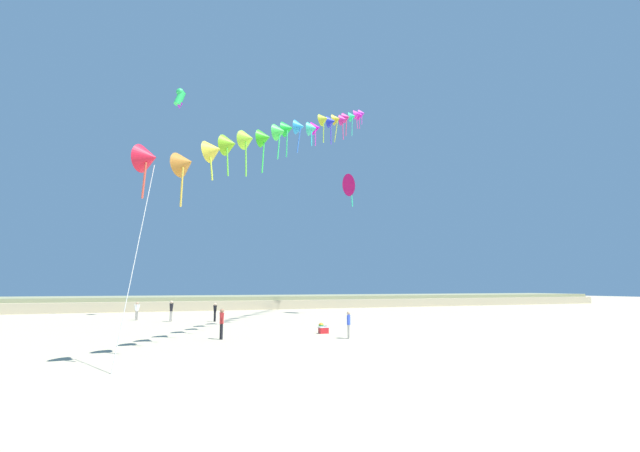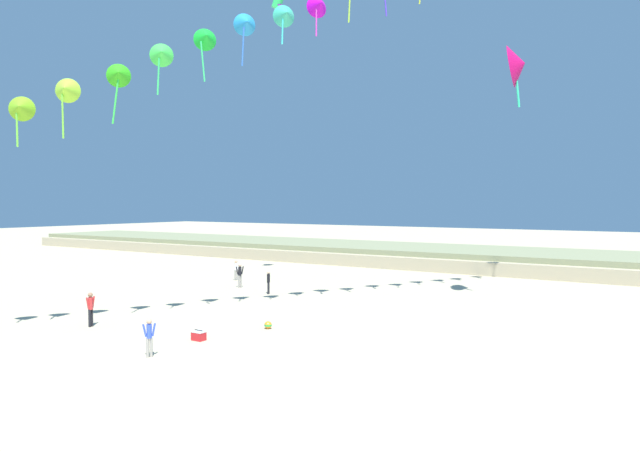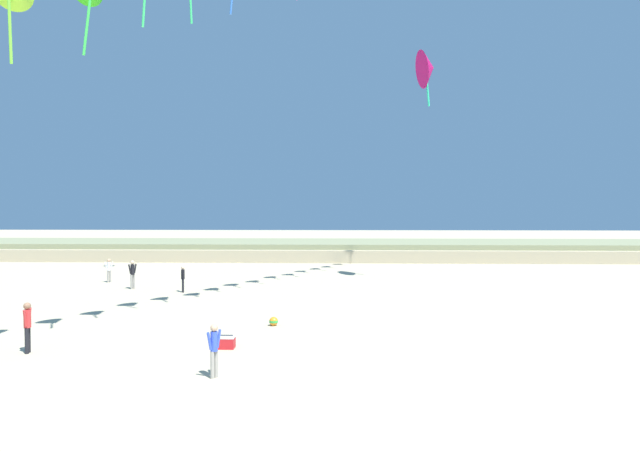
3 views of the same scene
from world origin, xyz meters
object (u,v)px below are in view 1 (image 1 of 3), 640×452
object	(u,v)px
person_far_left	(137,310)
beach_ball	(321,325)
person_mid_center	(349,323)
beach_cooler	(323,330)
large_kite_mid_trail	(180,98)
person_near_right	(215,311)
large_kite_low_lead	(352,185)
person_far_right	(171,310)
person_near_left	(222,322)

from	to	relation	value
person_far_left	beach_ball	world-z (taller)	person_far_left
person_mid_center	beach_cooler	size ratio (longest dim) A/B	2.62
large_kite_mid_trail	beach_cooler	size ratio (longest dim) A/B	3.70
person_near_right	beach_ball	xyz separation A→B (m)	(6.36, -8.27, -0.71)
person_near_right	person_far_left	xyz separation A→B (m)	(-6.18, 3.90, 0.02)
person_mid_center	beach_ball	size ratio (longest dim) A/B	4.18
person_far_left	beach_cooler	size ratio (longest dim) A/B	2.72
person_mid_center	large_kite_low_lead	xyz separation A→B (m)	(9.24, 19.11, 13.10)
large_kite_mid_trail	person_far_right	bearing A→B (deg)	-89.93
person_mid_center	person_far_left	world-z (taller)	person_far_left
person_mid_center	large_kite_mid_trail	size ratio (longest dim) A/B	0.71
person_near_left	person_far_right	bearing A→B (deg)	99.29
person_mid_center	large_kite_mid_trail	world-z (taller)	large_kite_mid_trail
person_near_right	large_kite_low_lead	bearing A→B (deg)	16.43
person_far_right	person_mid_center	bearing A→B (deg)	-60.53
person_mid_center	beach_ball	distance (m)	6.57
person_near_right	person_near_left	bearing A→B (deg)	-95.47
person_near_right	beach_cooler	bearing A→B (deg)	-66.08
large_kite_low_lead	beach_ball	size ratio (longest dim) A/B	10.24
large_kite_low_lead	beach_ball	bearing A→B (deg)	-123.70
person_far_right	large_kite_low_lead	xyz separation A→B (m)	(18.22, 3.21, 12.97)
person_mid_center	person_far_left	distance (m)	22.03
person_near_left	beach_ball	world-z (taller)	person_near_left
large_kite_low_lead	beach_ball	distance (m)	20.51
person_far_right	beach_ball	xyz separation A→B (m)	(9.80, -9.42, -0.82)
person_near_left	person_mid_center	size ratio (longest dim) A/B	1.11
person_near_right	person_far_right	distance (m)	3.63
person_far_right	beach_ball	world-z (taller)	person_far_right
beach_cooler	person_mid_center	bearing A→B (deg)	-83.48
person_near_right	beach_cooler	world-z (taller)	person_near_right
large_kite_mid_trail	beach_ball	bearing A→B (deg)	-55.26
person_near_right	beach_cooler	size ratio (longest dim) A/B	2.67
beach_ball	person_far_left	bearing A→B (deg)	135.86
large_kite_mid_trail	large_kite_low_lead	bearing A→B (deg)	-4.73
person_far_right	beach_cooler	size ratio (longest dim) A/B	3.00
person_far_right	large_kite_mid_trail	world-z (taller)	large_kite_mid_trail
person_near_right	person_mid_center	distance (m)	15.76
person_mid_center	person_far_right	world-z (taller)	person_far_right
person_mid_center	person_far_left	bearing A→B (deg)	122.16
person_far_right	large_kite_mid_trail	size ratio (longest dim) A/B	0.81
person_far_left	large_kite_mid_trail	world-z (taller)	large_kite_mid_trail
person_near_left	beach_cooler	world-z (taller)	person_near_left
person_near_left	person_mid_center	distance (m)	7.10
person_near_right	large_kite_low_lead	size ratio (longest dim) A/B	0.42
beach_ball	large_kite_low_lead	bearing A→B (deg)	56.30
large_kite_low_lead	large_kite_mid_trail	xyz separation A→B (m)	(-18.23, 1.51, 7.74)
person_mid_center	beach_ball	xyz separation A→B (m)	(0.81, 6.48, -0.69)
person_near_right	person_far_right	world-z (taller)	person_far_right
person_near_left	large_kite_low_lead	size ratio (longest dim) A/B	0.45
person_near_right	person_mid_center	size ratio (longest dim) A/B	1.02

